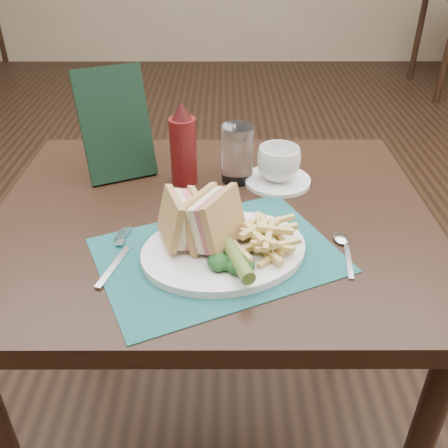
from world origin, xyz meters
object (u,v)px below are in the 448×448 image
Objects in this scene: drinking_glass at (237,154)px; plate at (224,250)px; placemat at (218,255)px; ketchup_bottle at (183,144)px; table_main at (214,342)px; check_presenter at (115,124)px; saucer at (277,181)px; coffee_cup at (278,163)px; sandwich_half_b at (204,217)px; sandwich_half_a at (171,221)px.

plate is at bearing -95.96° from drinking_glass.
ketchup_bottle reaches higher than placemat.
ketchup_bottle is at bearing 105.27° from placemat.
table_main is 3.60× the size of check_presenter.
saucer is 1.54× the size of coffee_cup.
ketchup_bottle reaches higher than sandwich_half_b.
coffee_cup is at bearing 0.00° from saucer.
sandwich_half_a reaches higher than plate.
sandwich_half_a is 0.35m from check_presenter.
saucer is at bearing -1.90° from ketchup_bottle.
sandwich_half_b reaches higher than placemat.
coffee_cup is at bearing 64.40° from placemat.
check_presenter is at bearing 125.23° from placemat.
sandwich_half_a is (-0.07, -0.13, 0.44)m from table_main.
placemat is at bearing -115.60° from saucer.
drinking_glass is (0.12, 0.28, -0.00)m from sandwich_half_a.
saucer is 0.04m from coffee_cup.
coffee_cup reaches higher than plate.
table_main is 0.43m from saucer.
drinking_glass reaches higher than placemat.
table_main is 0.49m from ketchup_bottle.
drinking_glass is at bearing 69.76° from table_main.
placemat is 0.31m from ketchup_bottle.
sandwich_half_a reaches higher than table_main.
drinking_glass reaches higher than sandwich_half_a.
sandwich_half_b is at bearing 139.67° from placemat.
table_main is 3.00× the size of plate.
drinking_glass is at bearing 106.71° from sandwich_half_b.
placemat is 0.11m from sandwich_half_a.
plate is at bearing -72.49° from ketchup_bottle.
check_presenter is at bearing 173.17° from drinking_glass.
placemat is 3.20× the size of drinking_glass.
plate is at bearing 2.99° from sandwich_half_b.
saucer is at bearing -9.45° from drinking_glass.
sandwich_half_a is 0.39× the size of check_presenter.
plate is at bearing -80.87° from table_main.
table_main is 6.00× the size of saucer.
drinking_glass is at bearing 66.21° from plate.
sandwich_half_b is at bearing -121.38° from saucer.
check_presenter reaches higher than plate.
sandwich_half_a is 0.64× the size of saucer.
plate is 1.20× the size of check_presenter.
ketchup_bottle is at bearing 178.10° from saucer.
table_main is at bearing -64.41° from ketchup_bottle.
check_presenter is at bearing 96.17° from sandwich_half_a.
sandwich_half_a is 0.34m from coffee_cup.
placemat is 0.30m from drinking_glass.
placemat is at bearing -98.12° from drinking_glass.
drinking_glass reaches higher than plate.
table_main is 0.57m from check_presenter.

